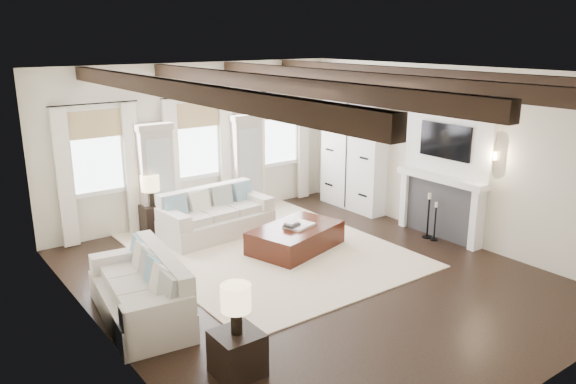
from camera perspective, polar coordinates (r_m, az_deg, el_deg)
ground at (r=9.06m, az=2.33°, el=-8.58°), size 7.50×7.50×0.00m
room_shell at (r=9.60m, az=2.59°, el=4.67°), size 6.54×7.54×3.22m
area_rug at (r=10.16m, az=-2.28°, el=-5.74°), size 4.00×5.02×0.02m
sofa_back at (r=10.82m, az=-7.43°, el=-2.54°), size 2.17×1.09×0.91m
sofa_left at (r=7.95m, az=-14.42°, el=-9.83°), size 1.19×2.17×0.89m
ottoman at (r=10.06m, az=0.78°, el=-4.70°), size 1.86×1.44×0.43m
tray at (r=10.00m, az=1.13°, el=-3.40°), size 0.58×0.50×0.04m
book_lower at (r=9.89m, az=0.40°, el=-3.37°), size 0.30×0.26×0.04m
book_upper at (r=9.90m, az=0.34°, el=-3.13°), size 0.26×0.22×0.03m
side_table_front at (r=6.61m, az=-5.17°, el=-16.01°), size 0.52×0.52×0.52m
lamp_front at (r=6.29m, az=-5.32°, el=-10.93°), size 0.34×0.34×0.58m
side_table_back at (r=11.11m, az=-13.61°, el=-2.76°), size 0.39×0.39×0.58m
lamp_back at (r=10.91m, az=-13.84°, el=0.71°), size 0.35×0.35×0.60m
candlestick_near at (r=10.84m, az=14.70°, el=-3.21°), size 0.15×0.15×0.74m
candlestick_far at (r=10.92m, az=14.04°, el=-2.71°), size 0.18×0.18×0.88m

